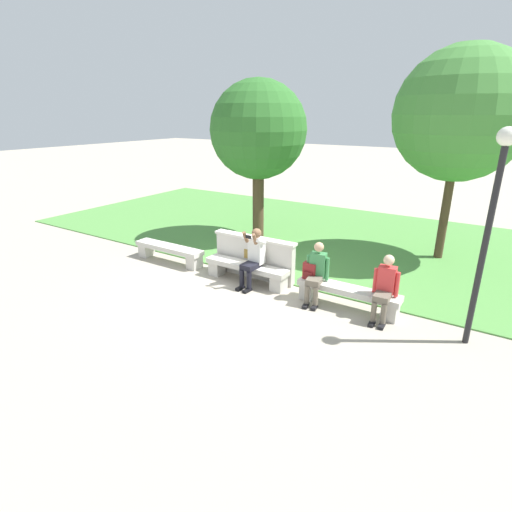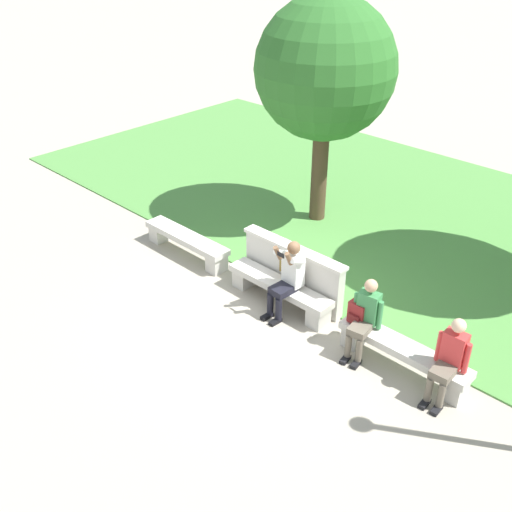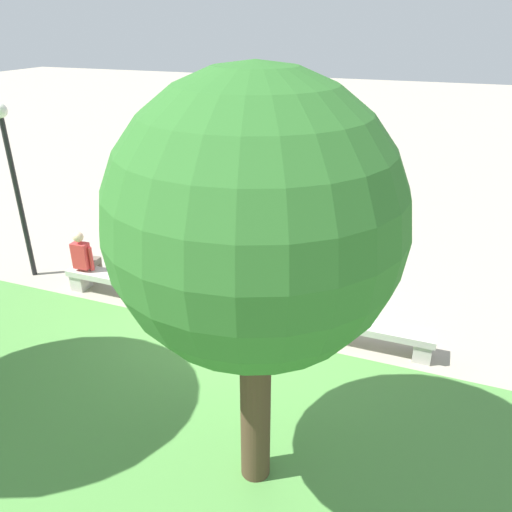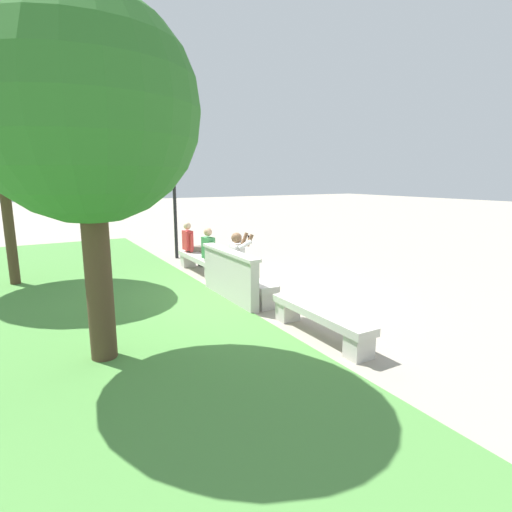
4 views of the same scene
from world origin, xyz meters
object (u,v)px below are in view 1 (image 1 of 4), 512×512
at_px(bench_mid, 348,294).
at_px(tree_behind_wall, 461,115).
at_px(bench_main, 169,251).
at_px(person_distant, 316,271).
at_px(backpack, 310,271).
at_px(bench_near, 246,270).
at_px(person_companion, 385,286).
at_px(lamp_post, 492,209).
at_px(tree_left_background, 258,131).
at_px(person_photographer, 253,255).

relative_size(bench_mid, tree_behind_wall, 0.39).
xyz_separation_m(bench_main, person_distant, (4.22, -0.07, 0.37)).
bearing_deg(backpack, bench_near, 179.59).
bearing_deg(bench_near, person_distant, -2.12).
height_order(person_companion, lamp_post, lamp_post).
bearing_deg(tree_left_background, bench_main, -105.73).
relative_size(person_companion, lamp_post, 0.36).
bearing_deg(tree_left_background, person_companion, -33.06).
height_order(bench_main, bench_mid, same).
relative_size(bench_main, backpack, 4.86).
distance_m(bench_mid, person_companion, 0.81).
distance_m(person_distant, tree_left_background, 5.23).
height_order(person_photographer, tree_left_background, tree_left_background).
distance_m(person_photographer, lamp_post, 4.67).
bearing_deg(person_companion, person_distant, 179.96).
xyz_separation_m(person_distant, tree_left_background, (-3.36, 3.09, 2.56)).
height_order(person_distant, backpack, person_distant).
distance_m(bench_near, backpack, 1.64).
height_order(tree_left_background, lamp_post, tree_left_background).
distance_m(bench_near, person_photographer, 0.50).
bearing_deg(tree_left_background, lamp_post, -26.92).
bearing_deg(bench_near, person_companion, -1.20).
relative_size(backpack, tree_behind_wall, 0.08).
relative_size(person_distant, lamp_post, 0.36).
bearing_deg(person_companion, bench_main, 179.32).
distance_m(bench_near, tree_behind_wall, 6.36).
height_order(bench_main, backpack, backpack).
height_order(backpack, tree_behind_wall, tree_behind_wall).
distance_m(person_companion, lamp_post, 2.23).
xyz_separation_m(bench_mid, backpack, (-0.83, -0.01, 0.32)).
xyz_separation_m(person_distant, tree_behind_wall, (1.71, 4.20, 2.99)).
bearing_deg(person_companion, bench_near, 178.80).
xyz_separation_m(bench_main, bench_near, (2.44, 0.00, 0.00)).
bearing_deg(backpack, person_distant, -18.86).
relative_size(person_distant, tree_behind_wall, 0.24).
bearing_deg(person_distant, tree_behind_wall, 67.87).
relative_size(person_distant, person_companion, 1.00).
bearing_deg(person_photographer, backpack, 2.77).
bearing_deg(person_photographer, bench_mid, 2.02).
relative_size(person_companion, backpack, 2.94).
bearing_deg(person_distant, bench_mid, 5.55).
xyz_separation_m(bench_mid, person_companion, (0.72, -0.07, 0.37)).
bearing_deg(lamp_post, tree_left_background, 153.08).
bearing_deg(bench_near, lamp_post, -1.62).
relative_size(person_companion, tree_behind_wall, 0.24).
bearing_deg(tree_left_background, backpack, -43.48).
bearing_deg(person_distant, tree_left_background, 137.40).
bearing_deg(bench_main, person_companion, -0.68).
height_order(person_distant, lamp_post, lamp_post).
bearing_deg(bench_main, tree_left_background, 74.27).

